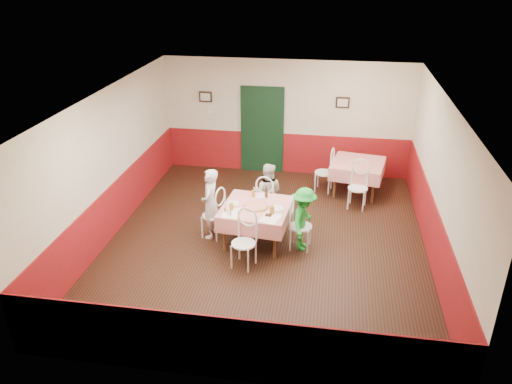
# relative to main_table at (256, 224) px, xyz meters

# --- Properties ---
(floor) EXTENTS (7.00, 7.00, 0.00)m
(floor) POSITION_rel_main_table_xyz_m (0.19, 0.04, -0.38)
(floor) COLOR black
(floor) RESTS_ON ground
(ceiling) EXTENTS (7.00, 7.00, 0.00)m
(ceiling) POSITION_rel_main_table_xyz_m (0.19, 0.04, 2.42)
(ceiling) COLOR white
(ceiling) RESTS_ON back_wall
(back_wall) EXTENTS (6.00, 0.10, 2.80)m
(back_wall) POSITION_rel_main_table_xyz_m (0.19, 3.54, 1.02)
(back_wall) COLOR beige
(back_wall) RESTS_ON ground
(front_wall) EXTENTS (6.00, 0.10, 2.80)m
(front_wall) POSITION_rel_main_table_xyz_m (0.19, -3.46, 1.02)
(front_wall) COLOR beige
(front_wall) RESTS_ON ground
(left_wall) EXTENTS (0.10, 7.00, 2.80)m
(left_wall) POSITION_rel_main_table_xyz_m (-2.81, 0.04, 1.02)
(left_wall) COLOR beige
(left_wall) RESTS_ON ground
(right_wall) EXTENTS (0.10, 7.00, 2.80)m
(right_wall) POSITION_rel_main_table_xyz_m (3.19, 0.04, 1.02)
(right_wall) COLOR beige
(right_wall) RESTS_ON ground
(wainscot_back) EXTENTS (6.00, 0.03, 1.00)m
(wainscot_back) POSITION_rel_main_table_xyz_m (0.19, 3.52, 0.12)
(wainscot_back) COLOR maroon
(wainscot_back) RESTS_ON ground
(wainscot_front) EXTENTS (6.00, 0.03, 1.00)m
(wainscot_front) POSITION_rel_main_table_xyz_m (0.19, -3.45, 0.12)
(wainscot_front) COLOR maroon
(wainscot_front) RESTS_ON ground
(wainscot_left) EXTENTS (0.03, 7.00, 1.00)m
(wainscot_left) POSITION_rel_main_table_xyz_m (-2.79, 0.04, 0.12)
(wainscot_left) COLOR maroon
(wainscot_left) RESTS_ON ground
(wainscot_right) EXTENTS (0.03, 7.00, 1.00)m
(wainscot_right) POSITION_rel_main_table_xyz_m (3.18, 0.04, 0.12)
(wainscot_right) COLOR maroon
(wainscot_right) RESTS_ON ground
(door) EXTENTS (0.96, 0.06, 2.10)m
(door) POSITION_rel_main_table_xyz_m (-0.41, 3.49, 0.68)
(door) COLOR black
(door) RESTS_ON ground
(picture_left) EXTENTS (0.32, 0.03, 0.26)m
(picture_left) POSITION_rel_main_table_xyz_m (-1.81, 3.49, 1.48)
(picture_left) COLOR black
(picture_left) RESTS_ON back_wall
(picture_right) EXTENTS (0.32, 0.03, 0.26)m
(picture_right) POSITION_rel_main_table_xyz_m (1.49, 3.49, 1.48)
(picture_right) COLOR black
(picture_right) RESTS_ON back_wall
(thermostat) EXTENTS (0.10, 0.03, 0.10)m
(thermostat) POSITION_rel_main_table_xyz_m (-1.71, 3.49, 1.12)
(thermostat) COLOR white
(thermostat) RESTS_ON back_wall
(main_table) EXTENTS (1.33, 1.33, 0.77)m
(main_table) POSITION_rel_main_table_xyz_m (0.00, 0.00, 0.00)
(main_table) COLOR red
(main_table) RESTS_ON ground
(second_table) EXTENTS (1.30, 1.30, 0.77)m
(second_table) POSITION_rel_main_table_xyz_m (1.92, 2.52, 0.00)
(second_table) COLOR red
(second_table) RESTS_ON ground
(chair_left) EXTENTS (0.53, 0.53, 0.90)m
(chair_left) POSITION_rel_main_table_xyz_m (-0.85, 0.08, 0.08)
(chair_left) COLOR white
(chair_left) RESTS_ON ground
(chair_right) EXTENTS (0.45, 0.45, 0.90)m
(chair_right) POSITION_rel_main_table_xyz_m (0.85, -0.08, 0.08)
(chair_right) COLOR white
(chair_right) RESTS_ON ground
(chair_far) EXTENTS (0.47, 0.47, 0.90)m
(chair_far) POSITION_rel_main_table_xyz_m (0.08, 0.85, 0.08)
(chair_far) COLOR white
(chair_far) RESTS_ON ground
(chair_near) EXTENTS (0.51, 0.51, 0.90)m
(chair_near) POSITION_rel_main_table_xyz_m (-0.08, -0.85, 0.08)
(chair_near) COLOR white
(chair_near) RESTS_ON ground
(chair_second_a) EXTENTS (0.49, 0.49, 0.90)m
(chair_second_a) POSITION_rel_main_table_xyz_m (1.17, 2.52, 0.08)
(chair_second_a) COLOR white
(chair_second_a) RESTS_ON ground
(chair_second_b) EXTENTS (0.49, 0.49, 0.90)m
(chair_second_b) POSITION_rel_main_table_xyz_m (1.92, 1.77, 0.08)
(chair_second_b) COLOR white
(chair_second_b) RESTS_ON ground
(pizza) EXTENTS (0.49, 0.49, 0.03)m
(pizza) POSITION_rel_main_table_xyz_m (0.00, -0.03, 0.40)
(pizza) COLOR #B74723
(pizza) RESTS_ON main_table
(plate_left) EXTENTS (0.27, 0.27, 0.01)m
(plate_left) POSITION_rel_main_table_xyz_m (-0.44, 0.03, 0.39)
(plate_left) COLOR white
(plate_left) RESTS_ON main_table
(plate_right) EXTENTS (0.27, 0.27, 0.01)m
(plate_right) POSITION_rel_main_table_xyz_m (0.39, -0.04, 0.39)
(plate_right) COLOR white
(plate_right) RESTS_ON main_table
(plate_far) EXTENTS (0.27, 0.27, 0.01)m
(plate_far) POSITION_rel_main_table_xyz_m (0.03, 0.43, 0.39)
(plate_far) COLOR white
(plate_far) RESTS_ON main_table
(glass_a) EXTENTS (0.08, 0.08, 0.14)m
(glass_a) POSITION_rel_main_table_xyz_m (-0.42, -0.23, 0.45)
(glass_a) COLOR #BF7219
(glass_a) RESTS_ON main_table
(glass_b) EXTENTS (0.09, 0.09, 0.15)m
(glass_b) POSITION_rel_main_table_xyz_m (0.33, -0.26, 0.46)
(glass_b) COLOR #BF7219
(glass_b) RESTS_ON main_table
(glass_c) EXTENTS (0.08, 0.08, 0.13)m
(glass_c) POSITION_rel_main_table_xyz_m (-0.11, 0.40, 0.45)
(glass_c) COLOR #BF7219
(glass_c) RESTS_ON main_table
(beer_bottle) EXTENTS (0.06, 0.06, 0.21)m
(beer_bottle) POSITION_rel_main_table_xyz_m (0.14, 0.39, 0.49)
(beer_bottle) COLOR #381C0A
(beer_bottle) RESTS_ON main_table
(shaker_a) EXTENTS (0.04, 0.04, 0.09)m
(shaker_a) POSITION_rel_main_table_xyz_m (-0.45, -0.40, 0.43)
(shaker_a) COLOR silver
(shaker_a) RESTS_ON main_table
(shaker_b) EXTENTS (0.04, 0.04, 0.09)m
(shaker_b) POSITION_rel_main_table_xyz_m (-0.39, -0.45, 0.43)
(shaker_b) COLOR silver
(shaker_b) RESTS_ON main_table
(shaker_c) EXTENTS (0.04, 0.04, 0.09)m
(shaker_c) POSITION_rel_main_table_xyz_m (-0.52, -0.29, 0.43)
(shaker_c) COLOR #B23319
(shaker_c) RESTS_ON main_table
(menu_left) EXTENTS (0.32, 0.41, 0.00)m
(menu_left) POSITION_rel_main_table_xyz_m (-0.40, -0.34, 0.39)
(menu_left) COLOR white
(menu_left) RESTS_ON main_table
(menu_right) EXTENTS (0.41, 0.47, 0.00)m
(menu_right) POSITION_rel_main_table_xyz_m (0.33, -0.42, 0.39)
(menu_right) COLOR white
(menu_right) RESTS_ON main_table
(wallet) EXTENTS (0.12, 0.10, 0.02)m
(wallet) POSITION_rel_main_table_xyz_m (0.28, -0.33, 0.40)
(wallet) COLOR black
(wallet) RESTS_ON main_table
(diner_left) EXTENTS (0.34, 0.51, 1.39)m
(diner_left) POSITION_rel_main_table_xyz_m (-0.90, 0.09, 0.32)
(diner_left) COLOR gray
(diner_left) RESTS_ON ground
(diner_far) EXTENTS (0.63, 0.50, 1.25)m
(diner_far) POSITION_rel_main_table_xyz_m (0.09, 0.90, 0.25)
(diner_far) COLOR gray
(diner_far) RESTS_ON ground
(diner_right) EXTENTS (0.58, 0.85, 1.22)m
(diner_right) POSITION_rel_main_table_xyz_m (0.90, -0.09, 0.24)
(diner_right) COLOR gray
(diner_right) RESTS_ON ground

